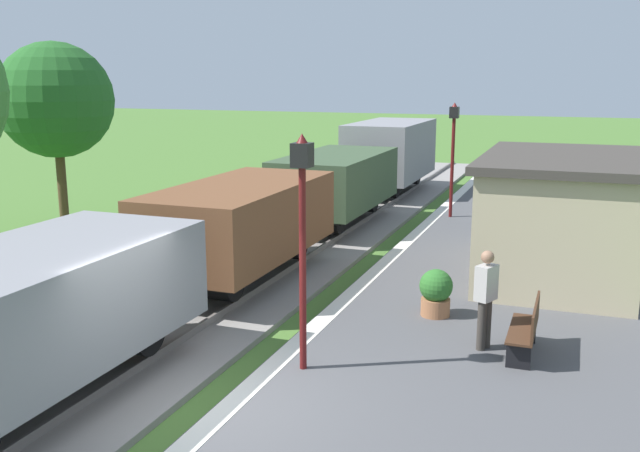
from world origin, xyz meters
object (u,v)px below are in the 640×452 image
(lamp_post_far, at_px, (453,139))
(tree_trackside_far, at_px, (55,100))
(person_waiting, at_px, (486,296))
(potted_planter, at_px, (436,292))
(lamp_post_near, at_px, (302,210))
(station_hut, at_px, (560,215))
(bench_near_hut, at_px, (527,328))
(freight_train, at_px, (305,196))

(lamp_post_far, distance_m, tree_trackside_far, 12.29)
(person_waiting, xyz_separation_m, potted_planter, (-1.10, 1.37, -0.46))
(potted_planter, relative_size, lamp_post_far, 0.25)
(lamp_post_near, bearing_deg, station_hut, 63.52)
(bench_near_hut, xyz_separation_m, potted_planter, (-1.79, 1.42, 0.00))
(freight_train, relative_size, lamp_post_near, 7.03)
(station_hut, xyz_separation_m, lamp_post_near, (-3.52, -7.06, 1.15))
(bench_near_hut, bearing_deg, station_hut, 87.14)
(lamp_post_near, xyz_separation_m, tree_trackside_far, (-10.91, 7.43, 1.25))
(potted_planter, bearing_deg, tree_trackside_far, 161.14)
(person_waiting, distance_m, tree_trackside_far, 14.86)
(lamp_post_far, xyz_separation_m, tree_trackside_far, (-10.91, -5.51, 1.25))
(potted_planter, bearing_deg, station_hut, 61.89)
(lamp_post_far, bearing_deg, lamp_post_near, -90.00)
(potted_planter, xyz_separation_m, lamp_post_near, (-1.46, -3.21, 2.08))
(person_waiting, xyz_separation_m, lamp_post_near, (-2.55, -1.84, 1.62))
(tree_trackside_far, bearing_deg, freight_train, 6.84)
(bench_near_hut, bearing_deg, tree_trackside_far, 158.25)
(bench_near_hut, height_order, tree_trackside_far, tree_trackside_far)
(freight_train, relative_size, person_waiting, 15.20)
(freight_train, xyz_separation_m, lamp_post_far, (3.28, 4.59, 1.32))
(freight_train, distance_m, potted_planter, 7.04)
(station_hut, relative_size, lamp_post_far, 1.57)
(person_waiting, bearing_deg, potted_planter, -27.47)
(bench_near_hut, bearing_deg, lamp_post_near, -151.30)
(lamp_post_near, height_order, lamp_post_far, same)
(person_waiting, distance_m, potted_planter, 1.81)
(lamp_post_near, relative_size, tree_trackside_far, 0.64)
(freight_train, xyz_separation_m, lamp_post_near, (3.28, -8.35, 1.32))
(station_hut, bearing_deg, lamp_post_near, -116.48)
(person_waiting, bearing_deg, station_hut, -76.56)
(potted_planter, distance_m, lamp_post_near, 4.09)
(person_waiting, relative_size, lamp_post_far, 0.46)
(tree_trackside_far, bearing_deg, potted_planter, -18.86)
(person_waiting, height_order, lamp_post_far, lamp_post_far)
(lamp_post_near, distance_m, lamp_post_far, 12.94)
(bench_near_hut, distance_m, person_waiting, 0.84)
(freight_train, xyz_separation_m, bench_near_hut, (6.54, -6.57, -0.76))
(freight_train, distance_m, station_hut, 6.92)
(freight_train, height_order, tree_trackside_far, tree_trackside_far)
(station_hut, relative_size, tree_trackside_far, 1.00)
(person_waiting, bearing_deg, bench_near_hut, -160.60)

